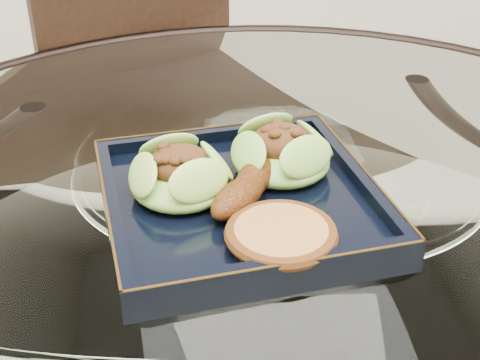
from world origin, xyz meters
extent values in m
cylinder|color=white|center=(0.00, 0.00, 0.76)|extent=(1.10, 1.10, 0.01)
torus|color=black|center=(0.00, 0.00, 0.76)|extent=(1.13, 1.13, 0.02)
cylinder|color=black|center=(0.28, 0.28, 0.38)|extent=(0.04, 0.04, 0.75)
cylinder|color=black|center=(-0.28, 0.28, 0.38)|extent=(0.04, 0.04, 0.75)
cube|color=black|center=(-0.06, 0.40, 0.42)|extent=(0.49, 0.49, 0.04)
cube|color=black|center=(-0.12, 0.56, 0.67)|extent=(0.35, 0.15, 0.42)
cylinder|color=black|center=(0.15, 0.31, 0.20)|extent=(0.03, 0.03, 0.41)
cylinder|color=black|center=(-0.27, 0.50, 0.20)|extent=(0.03, 0.03, 0.41)
cylinder|color=black|center=(0.03, 0.61, 0.20)|extent=(0.03, 0.03, 0.41)
cube|color=black|center=(-0.05, -0.03, 0.77)|extent=(0.29, 0.29, 0.02)
ellipsoid|color=#4F8D29|center=(-0.11, -0.02, 0.80)|extent=(0.12, 0.12, 0.04)
ellipsoid|color=#60922A|center=(0.01, 0.01, 0.80)|extent=(0.11, 0.11, 0.04)
ellipsoid|color=#662E0A|center=(-0.03, -0.02, 0.80)|extent=(0.12, 0.15, 0.03)
cylinder|color=#B26D3B|center=(-0.03, -0.12, 0.79)|extent=(0.12, 0.12, 0.02)
camera|label=1|loc=(-0.15, -0.60, 1.15)|focal=50.00mm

